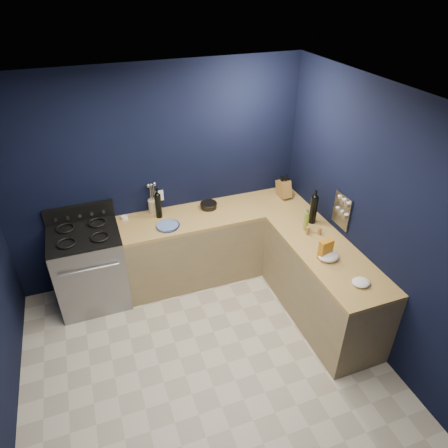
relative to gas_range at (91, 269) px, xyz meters
name	(u,v)px	position (x,y,z in m)	size (l,w,h in m)	color
floor	(207,370)	(0.93, -1.42, -0.47)	(3.50, 3.50, 0.02)	#BDB7A6
ceiling	(197,110)	(0.93, -1.42, 2.15)	(3.50, 3.50, 0.02)	silver
wall_back	(158,178)	(0.93, 0.34, 0.84)	(3.50, 0.02, 2.60)	black
wall_right	(379,227)	(2.69, -1.42, 0.84)	(0.02, 3.50, 2.60)	black
cab_back	(216,244)	(1.53, 0.02, -0.03)	(2.30, 0.63, 0.86)	#8E7C55
top_back	(215,213)	(1.53, 0.02, 0.42)	(2.30, 0.63, 0.04)	olive
cab_right	(322,286)	(2.37, -1.13, -0.03)	(0.63, 1.67, 0.86)	#8E7C55
top_right	(327,253)	(2.37, -1.13, 0.42)	(0.63, 1.67, 0.04)	olive
gas_range	(91,269)	(0.00, 0.00, 0.00)	(0.76, 0.66, 0.92)	gray
oven_door	(93,287)	(0.00, -0.32, -0.01)	(0.59, 0.02, 0.42)	black
cooktop	(83,235)	(0.00, 0.00, 0.48)	(0.76, 0.66, 0.03)	black
backguard	(79,213)	(0.00, 0.30, 0.58)	(0.76, 0.06, 0.20)	black
spice_panel	(342,211)	(2.67, -0.87, 0.72)	(0.02, 0.28, 0.38)	gray
wall_outlet	(160,196)	(0.93, 0.32, 0.62)	(0.09, 0.02, 0.13)	white
plate_stack	(168,226)	(0.91, -0.12, 0.46)	(0.25, 0.25, 0.03)	#435F9E
ramekin	(125,218)	(0.48, 0.23, 0.46)	(0.08, 0.08, 0.03)	white
utensil_crock	(154,206)	(0.84, 0.27, 0.52)	(0.13, 0.13, 0.16)	beige
wine_bottle_back	(158,206)	(0.87, 0.13, 0.59)	(0.07, 0.07, 0.30)	black
lemon_basket	(209,205)	(1.48, 0.13, 0.48)	(0.19, 0.19, 0.07)	black
knife_block	(284,189)	(2.47, 0.08, 0.55)	(0.12, 0.20, 0.22)	olive
wine_bottle_right	(313,210)	(2.50, -0.59, 0.61)	(0.08, 0.08, 0.33)	black
oil_bottle	(306,221)	(2.34, -0.70, 0.56)	(0.05, 0.05, 0.23)	olive
spice_jar_near	(308,231)	(2.33, -0.78, 0.49)	(0.04, 0.04, 0.09)	olive
spice_jar_far	(320,231)	(2.45, -0.83, 0.48)	(0.04, 0.04, 0.08)	olive
crouton_bag	(326,250)	(2.27, -1.22, 0.55)	(0.14, 0.07, 0.21)	#B3250F
towel_front	(328,256)	(2.29, -1.25, 0.48)	(0.22, 0.18, 0.08)	white
towel_end	(361,282)	(2.37, -1.69, 0.47)	(0.17, 0.15, 0.05)	white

